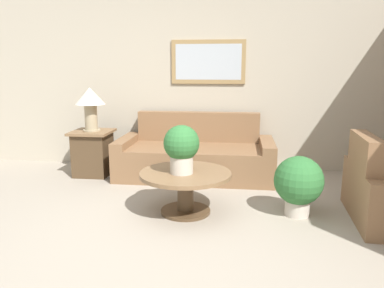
{
  "coord_description": "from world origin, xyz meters",
  "views": [
    {
      "loc": [
        0.66,
        -2.76,
        1.52
      ],
      "look_at": [
        0.1,
        1.69,
        0.58
      ],
      "focal_mm": 35.0,
      "sensor_mm": 36.0,
      "label": 1
    }
  ],
  "objects_px": {
    "coffee_table": "(185,183)",
    "potted_plant_floor": "(299,183)",
    "table_lamp": "(90,101)",
    "couch_main": "(196,157)",
    "potted_plant_on_table": "(181,147)",
    "side_table": "(93,152)"
  },
  "relations": [
    {
      "from": "table_lamp",
      "to": "potted_plant_on_table",
      "type": "xyz_separation_m",
      "value": [
        1.46,
        -1.28,
        -0.33
      ]
    },
    {
      "from": "potted_plant_floor",
      "to": "couch_main",
      "type": "bearing_deg",
      "value": 133.3
    },
    {
      "from": "couch_main",
      "to": "potted_plant_floor",
      "type": "height_order",
      "value": "couch_main"
    },
    {
      "from": "coffee_table",
      "to": "potted_plant_floor",
      "type": "bearing_deg",
      "value": 3.47
    },
    {
      "from": "couch_main",
      "to": "coffee_table",
      "type": "bearing_deg",
      "value": -87.85
    },
    {
      "from": "side_table",
      "to": "potted_plant_floor",
      "type": "distance_m",
      "value": 2.9
    },
    {
      "from": "side_table",
      "to": "potted_plant_floor",
      "type": "height_order",
      "value": "side_table"
    },
    {
      "from": "coffee_table",
      "to": "potted_plant_floor",
      "type": "distance_m",
      "value": 1.16
    },
    {
      "from": "table_lamp",
      "to": "potted_plant_on_table",
      "type": "relative_size",
      "value": 1.21
    },
    {
      "from": "coffee_table",
      "to": "potted_plant_on_table",
      "type": "bearing_deg",
      "value": -127.79
    },
    {
      "from": "coffee_table",
      "to": "potted_plant_floor",
      "type": "relative_size",
      "value": 1.52
    },
    {
      "from": "coffee_table",
      "to": "table_lamp",
      "type": "height_order",
      "value": "table_lamp"
    },
    {
      "from": "coffee_table",
      "to": "table_lamp",
      "type": "relative_size",
      "value": 1.59
    },
    {
      "from": "table_lamp",
      "to": "potted_plant_on_table",
      "type": "height_order",
      "value": "table_lamp"
    },
    {
      "from": "potted_plant_on_table",
      "to": "potted_plant_floor",
      "type": "bearing_deg",
      "value": 5.42
    },
    {
      "from": "coffee_table",
      "to": "potted_plant_floor",
      "type": "height_order",
      "value": "potted_plant_floor"
    },
    {
      "from": "couch_main",
      "to": "potted_plant_on_table",
      "type": "height_order",
      "value": "potted_plant_on_table"
    },
    {
      "from": "table_lamp",
      "to": "potted_plant_floor",
      "type": "height_order",
      "value": "table_lamp"
    },
    {
      "from": "couch_main",
      "to": "potted_plant_on_table",
      "type": "relative_size",
      "value": 4.29
    },
    {
      "from": "table_lamp",
      "to": "potted_plant_on_table",
      "type": "bearing_deg",
      "value": -41.18
    },
    {
      "from": "couch_main",
      "to": "potted_plant_floor",
      "type": "bearing_deg",
      "value": -46.7
    },
    {
      "from": "couch_main",
      "to": "coffee_table",
      "type": "distance_m",
      "value": 1.35
    }
  ]
}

